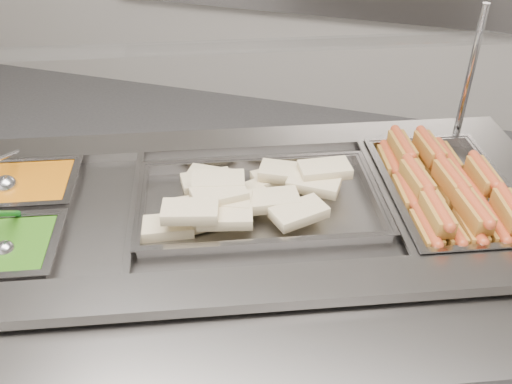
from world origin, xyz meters
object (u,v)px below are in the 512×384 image
(sneeze_guard, at_px, (231,50))
(pan_hotdogs, at_px, (445,199))
(steam_counter, at_px, (241,307))
(ladle, at_px, (7,184))
(serving_spoon, at_px, (6,244))
(pan_wraps, at_px, (259,205))

(sneeze_guard, distance_m, pan_hotdogs, 0.69)
(steam_counter, bearing_deg, ladle, -168.94)
(steam_counter, height_order, ladle, ladle)
(sneeze_guard, relative_size, serving_spoon, 9.71)
(sneeze_guard, bearing_deg, ladle, -150.83)
(steam_counter, distance_m, serving_spoon, 0.70)
(steam_counter, height_order, pan_wraps, pan_wraps)
(sneeze_guard, xyz_separation_m, pan_wraps, (0.12, -0.16, -0.35))
(sneeze_guard, height_order, ladle, sneeze_guard)
(ladle, height_order, serving_spoon, serving_spoon)
(steam_counter, bearing_deg, pan_hotdogs, 21.85)
(ladle, bearing_deg, pan_wraps, 11.91)
(pan_hotdogs, height_order, ladle, ladle)
(serving_spoon, bearing_deg, sneeze_guard, 52.78)
(ladle, bearing_deg, steam_counter, 11.06)
(steam_counter, height_order, pan_hotdogs, pan_hotdogs)
(ladle, relative_size, serving_spoon, 1.13)
(steam_counter, relative_size, pan_wraps, 2.63)
(pan_hotdogs, bearing_deg, steam_counter, -158.15)
(sneeze_guard, height_order, pan_hotdogs, sneeze_guard)
(steam_counter, distance_m, pan_wraps, 0.38)
(pan_hotdogs, bearing_deg, serving_spoon, -151.26)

